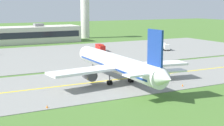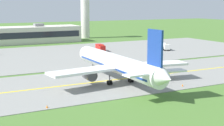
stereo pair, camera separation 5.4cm
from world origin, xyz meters
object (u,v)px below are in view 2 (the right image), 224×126
Objects in this scene: airplane_lead at (117,64)px; service_truck_baggage at (100,47)px; service_truck_fuel at (166,46)px; control_tower at (85,4)px.

airplane_lead reaches higher than service_truck_baggage.
service_truck_fuel is (40.84, 37.61, -2.60)m from airplane_lead.
control_tower is (-9.07, 56.06, 15.60)m from service_truck_fuel.
airplane_lead is 1.38× the size of control_tower.
airplane_lead is 6.36× the size of service_truck_baggage.
airplane_lead is 6.25× the size of service_truck_fuel.
service_truck_fuel reaches higher than service_truck_baggage.
service_truck_baggage is 24.64m from service_truck_fuel.
control_tower is at bearing 99.19° from service_truck_fuel.
airplane_lead is at bearing -137.35° from service_truck_fuel.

